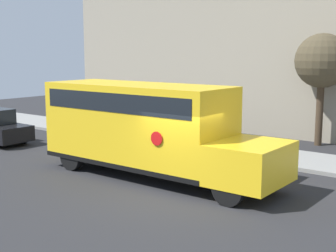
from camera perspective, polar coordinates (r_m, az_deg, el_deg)
ground_plane at (r=14.61m, az=0.80°, el=-8.34°), size 60.00×60.00×0.00m
sidewalk_strip at (r=20.00m, az=12.06°, el=-3.53°), size 44.00×3.00×0.15m
building_backdrop at (r=25.62m, az=19.00°, el=12.59°), size 32.00×4.00×12.31m
school_bus at (r=16.38m, az=-2.68°, el=0.13°), size 9.00×2.57×3.24m
tree_far_sidewalk at (r=22.75m, az=18.27°, el=7.45°), size 2.50×2.50×5.20m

